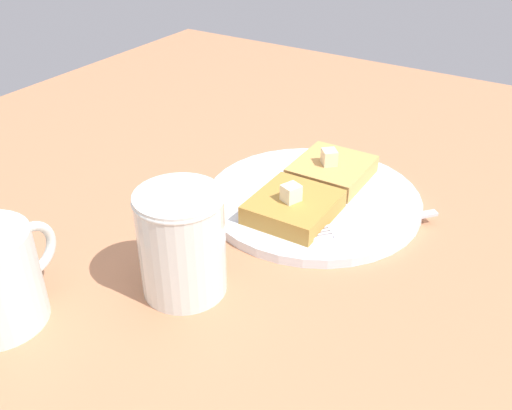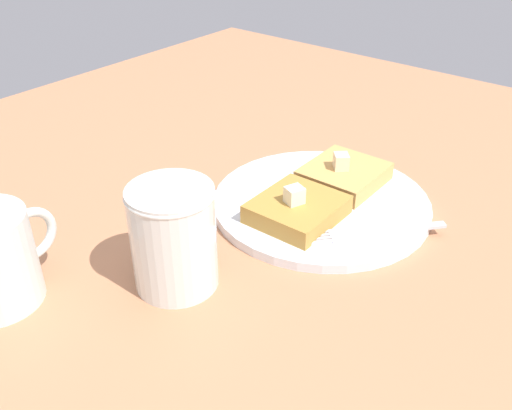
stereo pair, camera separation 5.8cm
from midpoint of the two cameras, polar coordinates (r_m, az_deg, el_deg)
The scene contains 8 objects.
table_surface at distance 61.13cm, azimuth 0.98°, elevation -4.92°, with size 126.05×126.05×2.51cm, color #B87953.
plate at distance 66.94cm, azimuth 3.26°, elevation 0.53°, with size 25.07×25.07×1.10cm.
toast_slice_left at distance 62.43cm, azimuth 1.12°, elevation -0.26°, with size 9.34×8.45×2.13cm, color #B68639.
toast_slice_middle at distance 70.03cm, azimuth 5.24°, elevation 3.41°, with size 9.34×8.45×2.13cm, color tan.
butter_pat_primary at distance 61.07cm, azimuth 0.81°, elevation 1.13°, with size 1.84×1.66×1.84cm, color #F6EDCB.
butter_pat_secondary at distance 68.76cm, azimuth 4.94°, elevation 4.73°, with size 1.84×1.66×1.84cm, color beige.
fork at distance 61.42cm, azimuth 7.92°, elevation -2.17°, with size 13.06×11.52×0.36cm.
syrup_jar at distance 52.59cm, azimuth -10.58°, elevation -4.11°, with size 8.11×8.11×10.31cm.
Camera 1 is at (-43.81, -22.78, 37.73)cm, focal length 40.00 mm.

